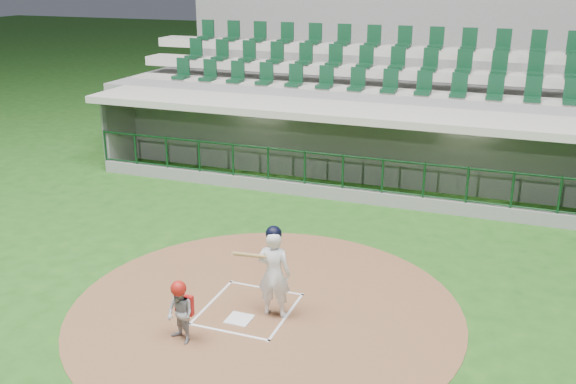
{
  "coord_description": "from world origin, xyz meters",
  "views": [
    {
      "loc": [
        4.32,
        -9.77,
        5.93
      ],
      "look_at": [
        -0.3,
        2.6,
        1.3
      ],
      "focal_mm": 40.0,
      "sensor_mm": 36.0,
      "label": 1
    }
  ],
  "objects": [
    {
      "name": "dirt_circle",
      "position": [
        0.3,
        -0.2,
        0.01
      ],
      "size": [
        7.2,
        7.2,
        0.01
      ],
      "primitive_type": "cylinder",
      "color": "brown",
      "rests_on": "ground"
    },
    {
      "name": "home_plate",
      "position": [
        0.0,
        -0.7,
        0.02
      ],
      "size": [
        0.43,
        0.43,
        0.02
      ],
      "primitive_type": "cube",
      "color": "white",
      "rests_on": "dirt_circle"
    },
    {
      "name": "batter_box_chalk",
      "position": [
        0.0,
        -0.3,
        0.02
      ],
      "size": [
        1.55,
        1.8,
        0.01
      ],
      "color": "white",
      "rests_on": "ground"
    },
    {
      "name": "batter",
      "position": [
        0.52,
        -0.33,
        0.88
      ],
      "size": [
        0.85,
        0.86,
        1.73
      ],
      "color": "white",
      "rests_on": "dirt_circle"
    },
    {
      "name": "catcher",
      "position": [
        -0.61,
        -1.66,
        0.57
      ],
      "size": [
        0.62,
        0.56,
        1.12
      ],
      "color": "#9A9A9F",
      "rests_on": "dirt_circle"
    },
    {
      "name": "dugout_structure",
      "position": [
        0.07,
        7.82,
        0.96
      ],
      "size": [
        16.4,
        3.7,
        3.0
      ],
      "color": "gray",
      "rests_on": "ground"
    },
    {
      "name": "seating_deck",
      "position": [
        0.0,
        10.91,
        1.42
      ],
      "size": [
        17.0,
        6.72,
        5.15
      ],
      "color": "gray",
      "rests_on": "ground"
    },
    {
      "name": "ground",
      "position": [
        0.0,
        0.0,
        0.0
      ],
      "size": [
        120.0,
        120.0,
        0.0
      ],
      "primitive_type": "plane",
      "color": "#1D4C15",
      "rests_on": "ground"
    }
  ]
}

